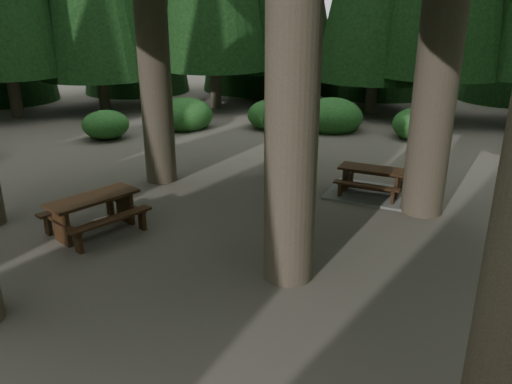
% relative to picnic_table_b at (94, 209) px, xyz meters
% --- Properties ---
extents(ground, '(80.00, 80.00, 0.00)m').
position_rel_picnic_table_b_xyz_m(ground, '(3.41, -0.15, -0.51)').
color(ground, '#504A41').
rests_on(ground, ground).
extents(picnic_table_b, '(1.88, 2.12, 0.77)m').
position_rel_picnic_table_b_xyz_m(picnic_table_b, '(0.00, 0.00, 0.00)').
color(picnic_table_b, black).
rests_on(picnic_table_b, ground).
extents(picnic_table_c, '(2.02, 1.67, 0.68)m').
position_rel_picnic_table_b_xyz_m(picnic_table_c, '(4.53, 4.64, -0.29)').
color(picnic_table_c, gray).
rests_on(picnic_table_c, ground).
extents(shrub_ring, '(23.86, 24.64, 1.49)m').
position_rel_picnic_table_b_xyz_m(shrub_ring, '(4.11, 0.60, -0.11)').
color(shrub_ring, '#1D5520').
rests_on(shrub_ring, ground).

